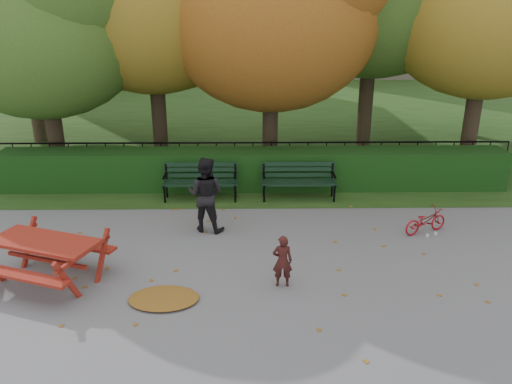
{
  "coord_description": "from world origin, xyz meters",
  "views": [
    {
      "loc": [
        -0.11,
        -7.84,
        4.45
      ],
      "look_at": [
        0.03,
        1.44,
        1.0
      ],
      "focal_mm": 35.0,
      "sensor_mm": 36.0,
      "label": 1
    }
  ],
  "objects_px": {
    "bench_right": "(299,178)",
    "picnic_table": "(45,249)",
    "tree_a": "(46,4)",
    "bench_left": "(200,179)",
    "child": "(282,261)",
    "adult": "(206,194)",
    "bicycle": "(426,221)"
  },
  "relations": [
    {
      "from": "bench_left",
      "to": "bicycle",
      "type": "distance_m",
      "value": 5.29
    },
    {
      "from": "bench_left",
      "to": "adult",
      "type": "relative_size",
      "value": 1.12
    },
    {
      "from": "tree_a",
      "to": "child",
      "type": "relative_size",
      "value": 8.06
    },
    {
      "from": "bench_right",
      "to": "picnic_table",
      "type": "bearing_deg",
      "value": -139.81
    },
    {
      "from": "bench_right",
      "to": "child",
      "type": "distance_m",
      "value": 4.19
    },
    {
      "from": "bench_right",
      "to": "bench_left",
      "type": "bearing_deg",
      "value": 180.0
    },
    {
      "from": "picnic_table",
      "to": "child",
      "type": "bearing_deg",
      "value": 17.21
    },
    {
      "from": "tree_a",
      "to": "bench_left",
      "type": "distance_m",
      "value": 5.89
    },
    {
      "from": "bench_left",
      "to": "child",
      "type": "relative_size",
      "value": 1.94
    },
    {
      "from": "picnic_table",
      "to": "bicycle",
      "type": "xyz_separation_m",
      "value": [
        7.13,
        1.87,
        -0.34
      ]
    },
    {
      "from": "bench_left",
      "to": "bicycle",
      "type": "relative_size",
      "value": 1.75
    },
    {
      "from": "tree_a",
      "to": "child",
      "type": "height_order",
      "value": "tree_a"
    },
    {
      "from": "tree_a",
      "to": "child",
      "type": "bearing_deg",
      "value": -46.91
    },
    {
      "from": "tree_a",
      "to": "bicycle",
      "type": "relative_size",
      "value": 7.26
    },
    {
      "from": "tree_a",
      "to": "bench_right",
      "type": "bearing_deg",
      "value": -16.61
    },
    {
      "from": "picnic_table",
      "to": "adult",
      "type": "bearing_deg",
      "value": 59.43
    },
    {
      "from": "child",
      "to": "adult",
      "type": "height_order",
      "value": "adult"
    },
    {
      "from": "tree_a",
      "to": "picnic_table",
      "type": "distance_m",
      "value": 7.19
    },
    {
      "from": "child",
      "to": "tree_a",
      "type": "bearing_deg",
      "value": -46.6
    },
    {
      "from": "child",
      "to": "bench_right",
      "type": "bearing_deg",
      "value": -98.74
    },
    {
      "from": "bench_right",
      "to": "child",
      "type": "xyz_separation_m",
      "value": [
        -0.66,
        -4.14,
        -0.06
      ]
    },
    {
      "from": "adult",
      "to": "bicycle",
      "type": "bearing_deg",
      "value": -167.3
    },
    {
      "from": "bench_left",
      "to": "picnic_table",
      "type": "xyz_separation_m",
      "value": [
        -2.26,
        -3.94,
        0.09
      ]
    },
    {
      "from": "child",
      "to": "adult",
      "type": "xyz_separation_m",
      "value": [
        -1.46,
        2.29,
        0.34
      ]
    },
    {
      "from": "bench_right",
      "to": "picnic_table",
      "type": "distance_m",
      "value": 6.11
    },
    {
      "from": "tree_a",
      "to": "bench_right",
      "type": "xyz_separation_m",
      "value": [
        6.29,
        -1.88,
        -4.0
      ]
    },
    {
      "from": "bench_left",
      "to": "child",
      "type": "xyz_separation_m",
      "value": [
        1.74,
        -4.14,
        -0.06
      ]
    },
    {
      "from": "tree_a",
      "to": "bicycle",
      "type": "height_order",
      "value": "tree_a"
    },
    {
      "from": "bench_left",
      "to": "tree_a",
      "type": "bearing_deg",
      "value": 154.24
    },
    {
      "from": "bench_left",
      "to": "bicycle",
      "type": "xyz_separation_m",
      "value": [
        4.87,
        -2.07,
        -0.25
      ]
    },
    {
      "from": "tree_a",
      "to": "bench_left",
      "type": "bearing_deg",
      "value": -25.76
    },
    {
      "from": "picnic_table",
      "to": "bench_right",
      "type": "bearing_deg",
      "value": 60.26
    }
  ]
}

